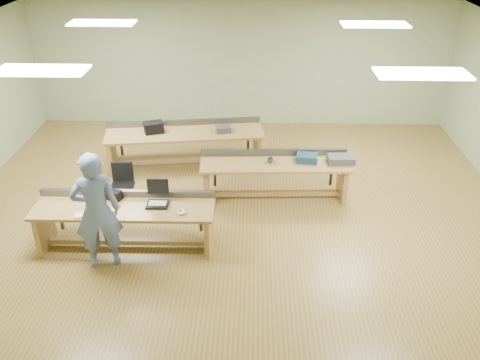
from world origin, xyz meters
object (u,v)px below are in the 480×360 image
(parts_bin_teal, at_px, (307,158))
(parts_bin_grey, at_px, (341,159))
(camera_bag, at_px, (114,195))
(mug, at_px, (270,160))
(workbench_back, at_px, (185,140))
(laptop_base, at_px, (158,204))
(person, at_px, (97,211))
(task_chair, at_px, (123,192))
(workbench_front, at_px, (125,216))
(workbench_mid, at_px, (275,171))
(drinks_can, at_px, (277,161))

(parts_bin_teal, height_order, parts_bin_grey, parts_bin_teal)
(camera_bag, relative_size, mug, 1.97)
(workbench_back, distance_m, laptop_base, 2.93)
(person, height_order, task_chair, person)
(person, relative_size, parts_bin_grey, 4.01)
(parts_bin_grey, bearing_deg, task_chair, -173.52)
(parts_bin_teal, relative_size, mug, 3.34)
(workbench_back, relative_size, mug, 29.41)
(camera_bag, bearing_deg, workbench_back, 91.76)
(workbench_back, height_order, parts_bin_grey, parts_bin_grey)
(workbench_front, distance_m, mug, 2.82)
(workbench_back, distance_m, camera_bag, 2.88)
(laptop_base, bearing_deg, camera_bag, 167.31)
(workbench_mid, bearing_deg, laptop_base, -142.78)
(camera_bag, xyz_separation_m, mug, (2.52, 1.37, -0.03))
(workbench_back, bearing_deg, workbench_front, -108.80)
(workbench_front, height_order, parts_bin_teal, parts_bin_teal)
(workbench_front, xyz_separation_m, parts_bin_teal, (3.00, 1.65, 0.26))
(workbench_front, relative_size, parts_bin_teal, 7.49)
(workbench_mid, distance_m, workbench_back, 2.28)
(workbench_mid, distance_m, task_chair, 2.79)
(workbench_front, relative_size, workbench_mid, 1.02)
(camera_bag, xyz_separation_m, parts_bin_grey, (3.81, 1.42, -0.01))
(workbench_mid, xyz_separation_m, person, (-2.68, -2.10, 0.40))
(parts_bin_grey, relative_size, drinks_can, 4.01)
(task_chair, bearing_deg, camera_bag, -85.85)
(workbench_mid, bearing_deg, person, -144.62)
(task_chair, distance_m, parts_bin_teal, 3.40)
(workbench_mid, relative_size, laptop_base, 8.12)
(workbench_back, bearing_deg, workbench_mid, -43.97)
(camera_bag, bearing_deg, parts_bin_grey, 37.90)
(mug, bearing_deg, drinks_can, -27.63)
(parts_bin_teal, bearing_deg, laptop_base, -146.80)
(camera_bag, xyz_separation_m, parts_bin_teal, (3.19, 1.45, -0.01))
(mug, bearing_deg, workbench_front, -145.98)
(workbench_mid, relative_size, camera_bag, 12.42)
(laptop_base, relative_size, mug, 3.01)
(workbench_front, relative_size, laptop_base, 8.32)
(workbench_back, bearing_deg, camera_bag, -113.36)
(workbench_mid, bearing_deg, parts_bin_teal, 1.17)
(workbench_back, xyz_separation_m, camera_bag, (-0.78, -2.76, 0.26))
(parts_bin_grey, bearing_deg, person, -151.53)
(task_chair, bearing_deg, parts_bin_grey, 2.79)
(camera_bag, xyz_separation_m, drinks_can, (2.64, 1.31, -0.02))
(workbench_mid, relative_size, person, 1.45)
(workbench_front, bearing_deg, mug, 33.63)
(drinks_can, bearing_deg, workbench_back, 142.08)
(task_chair, bearing_deg, mug, 4.94)
(parts_bin_teal, relative_size, parts_bin_grey, 0.80)
(camera_bag, bearing_deg, parts_bin_teal, 41.94)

